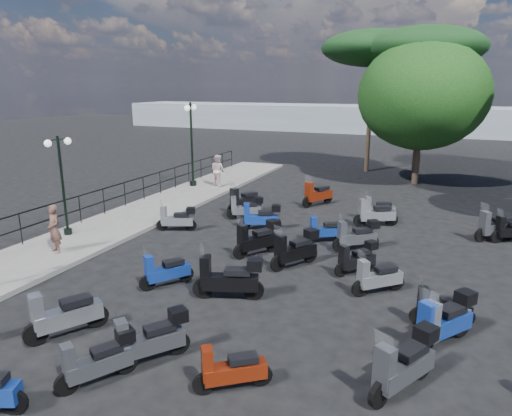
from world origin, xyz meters
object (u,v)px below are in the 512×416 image
at_px(scooter_13, 231,370).
at_px(scooter_23, 378,209).
at_px(scooter_26, 441,309).
at_px(scooter_28, 495,227).
at_px(scooter_15, 357,259).
at_px(scooter_22, 357,236).
at_px(scooter_30, 257,239).
at_px(scooter_14, 229,279).
at_px(scooter_11, 317,195).
at_px(scooter_27, 443,323).
at_px(woman, 54,229).
at_px(scooter_5, 244,201).
at_px(scooter_2, 64,315).
at_px(scooter_10, 261,217).
at_px(pedestrian_far, 218,170).
at_px(scooter_3, 177,219).
at_px(lamp_post_1, 62,179).
at_px(scooter_20, 444,322).
at_px(pine_0, 425,48).
at_px(scooter_7, 150,339).
at_px(scooter_19, 404,365).
at_px(lamp_post_2, 192,139).
at_px(scooter_17, 375,214).
at_px(scooter_16, 325,231).
at_px(scooter_9, 295,250).
at_px(scooter_6, 98,361).
at_px(broadleaf_tree, 423,95).
at_px(scooter_4, 246,208).
at_px(pine_2, 374,49).

bearing_deg(scooter_13, scooter_23, -40.50).
distance_m(scooter_26, scooter_28, 7.36).
relative_size(scooter_15, scooter_22, 0.89).
bearing_deg(scooter_30, scooter_14, 131.88).
xyz_separation_m(scooter_15, scooter_30, (-3.27, 0.27, 0.08)).
distance_m(scooter_13, scooter_23, 12.24).
bearing_deg(scooter_11, scooter_27, 148.10).
height_order(woman, scooter_5, woman).
bearing_deg(scooter_22, scooter_30, 83.38).
distance_m(scooter_2, scooter_10, 8.88).
height_order(scooter_2, scooter_10, scooter_2).
relative_size(scooter_2, scooter_10, 1.05).
relative_size(scooter_10, scooter_27, 0.99).
bearing_deg(scooter_10, scooter_27, -153.65).
height_order(pedestrian_far, scooter_3, pedestrian_far).
bearing_deg(woman, scooter_22, 49.11).
bearing_deg(scooter_27, scooter_22, -30.49).
xyz_separation_m(lamp_post_1, scooter_20, (12.71, -2.30, -1.64)).
bearing_deg(scooter_23, scooter_2, 128.59).
bearing_deg(pine_0, scooter_7, -98.84).
distance_m(scooter_2, scooter_30, 6.58).
bearing_deg(scooter_5, scooter_2, 119.10).
bearing_deg(scooter_19, scooter_23, -50.62).
xyz_separation_m(pedestrian_far, scooter_27, (11.48, -11.72, -0.50)).
relative_size(scooter_7, scooter_30, 0.90).
bearing_deg(lamp_post_2, scooter_17, -29.05).
bearing_deg(scooter_20, woman, 32.49).
bearing_deg(lamp_post_2, scooter_16, -44.67).
bearing_deg(lamp_post_2, lamp_post_1, -101.02).
distance_m(scooter_16, scooter_26, 6.10).
xyz_separation_m(scooter_7, scooter_15, (2.94, 6.09, -0.05)).
xyz_separation_m(scooter_19, scooter_26, (0.57, 2.83, -0.13)).
relative_size(scooter_10, scooter_11, 0.93).
bearing_deg(lamp_post_1, scooter_11, 54.76).
bearing_deg(scooter_7, scooter_9, -63.18).
relative_size(woman, scooter_9, 0.99).
distance_m(lamp_post_1, woman, 2.25).
distance_m(scooter_2, scooter_6, 2.09).
xyz_separation_m(scooter_3, broadleaf_tree, (7.72, 12.50, 4.41)).
height_order(scooter_7, scooter_22, scooter_7).
bearing_deg(scooter_16, scooter_5, 30.01).
height_order(broadleaf_tree, pine_0, pine_0).
height_order(pedestrian_far, scooter_26, pedestrian_far).
xyz_separation_m(scooter_4, scooter_22, (4.92, -1.93, 0.04)).
relative_size(scooter_23, pine_0, 0.17).
distance_m(scooter_10, scooter_15, 5.05).
distance_m(scooter_3, scooter_22, 6.74).
distance_m(scooter_14, scooter_19, 5.00).
relative_size(scooter_5, scooter_10, 1.11).
distance_m(scooter_9, pine_2, 18.40).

